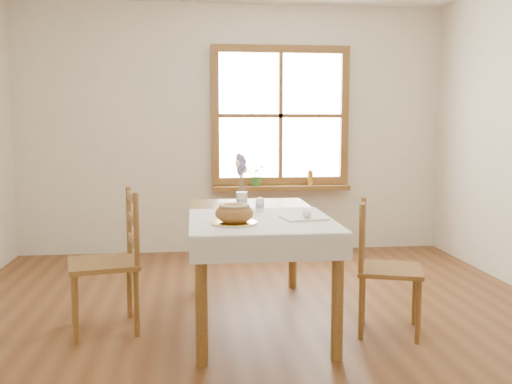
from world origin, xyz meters
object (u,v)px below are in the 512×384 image
at_px(dining_table, 256,226).
at_px(chair_left, 103,261).
at_px(flower_vase, 242,199).
at_px(bread_plate, 234,223).
at_px(chair_right, 390,267).

xyz_separation_m(dining_table, chair_left, (-1.02, -0.10, -0.20)).
relative_size(chair_left, flower_vase, 10.00).
bearing_deg(bread_plate, chair_right, 6.38).
height_order(bread_plate, flower_vase, flower_vase).
bearing_deg(flower_vase, chair_left, -151.69).
bearing_deg(dining_table, flower_vase, 98.62).
bearing_deg(bread_plate, dining_table, 68.23).
bearing_deg(dining_table, chair_right, -22.12).
bearing_deg(dining_table, bread_plate, -111.77).
distance_m(chair_left, bread_plate, 0.96).
height_order(chair_right, bread_plate, chair_right).
bearing_deg(bread_plate, flower_vase, 82.19).
relative_size(dining_table, bread_plate, 5.90).
height_order(chair_left, bread_plate, chair_left).
bearing_deg(chair_right, flower_vase, 68.43).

